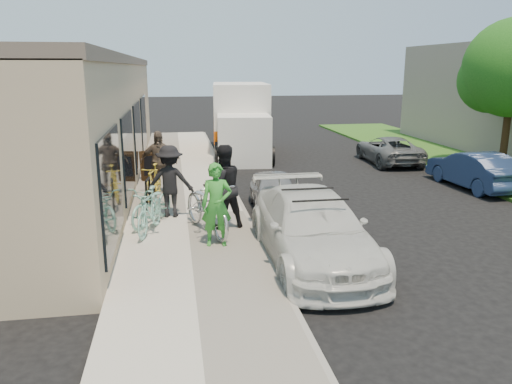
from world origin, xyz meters
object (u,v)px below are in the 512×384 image
far_car_blue (474,170)px  man_standing (223,187)px  sedan_silver (274,192)px  bike_rack (148,191)px  sedan_white (312,228)px  bystander_b (159,162)px  far_car_gray (388,150)px  cruiser_bike_a (150,211)px  moving_truck (241,123)px  cruiser_bike_c (153,181)px  cruiser_bike_b (152,204)px  median_tree (512,72)px  sandwich_board (150,166)px  woman_rider (217,205)px  tandem_bike (207,207)px  bystander_a (170,181)px

far_car_blue → man_standing: bearing=17.8°
sedan_silver → bike_rack: bearing=-178.2°
sedan_white → bystander_b: bystander_b is taller
far_car_gray → cruiser_bike_a: (-9.41, -8.04, 0.12)m
moving_truck → bystander_b: size_ratio=3.51×
bike_rack → cruiser_bike_c: cruiser_bike_c is taller
cruiser_bike_c → moving_truck: bearing=78.8°
man_standing → cruiser_bike_a: bearing=-16.3°
far_car_blue → cruiser_bike_b: bearing=11.5°
far_car_blue → median_tree: median_tree is taller
sandwich_board → median_tree: 13.68m
woman_rider → cruiser_bike_a: size_ratio=1.03×
bike_rack → sedan_silver: bearing=-3.1°
bike_rack → tandem_bike: bearing=-57.3°
woman_rider → bystander_a: bystander_a is taller
woman_rider → cruiser_bike_b: size_ratio=0.97×
sandwich_board → woman_rider: bearing=-91.0°
far_car_gray → bystander_a: size_ratio=2.16×
sandwich_board → woman_rider: woman_rider is taller
sedan_white → far_car_blue: sedan_white is taller
man_standing → cruiser_bike_b: bearing=-38.9°
bike_rack → far_car_blue: far_car_blue is taller
woman_rider → man_standing: size_ratio=0.90×
sedan_silver → cruiser_bike_b: 3.47m
sedan_white → sedan_silver: (-0.01, 3.77, -0.17)m
woman_rider → far_car_gray: bearing=54.4°
far_car_blue → cruiser_bike_b: far_car_blue is taller
sandwich_board → far_car_blue: far_car_blue is taller
man_standing → cruiser_bike_b: (-1.68, 0.60, -0.51)m
bike_rack → moving_truck: (3.79, 9.26, 0.74)m
far_car_blue → median_tree: 4.93m
man_standing → cruiser_bike_c: size_ratio=1.23×
sandwich_board → bystander_b: 1.87m
sedan_silver → cruiser_bike_b: size_ratio=1.69×
woman_rider → sandwich_board: bearing=109.4°
bike_rack → cruiser_bike_a: 2.02m
tandem_bike → far_car_blue: bearing=3.1°
sandwich_board → cruiser_bike_c: cruiser_bike_c is taller
far_car_blue → bike_rack: bearing=4.3°
median_tree → tandem_bike: 13.66m
sandwich_board → woman_rider: 6.92m
median_tree → tandem_bike: bearing=-152.4°
tandem_bike → woman_rider: size_ratio=1.30×
sandwich_board → bystander_a: bystander_a is taller
sedan_white → man_standing: 2.63m
far_car_blue → bystander_b: size_ratio=1.96×
bike_rack → median_tree: bearing=16.6°
sedan_silver → bystander_a: (-2.82, -0.59, 0.54)m
man_standing → sedan_silver: bearing=-151.6°
sedan_silver → bystander_b: size_ratio=1.66×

